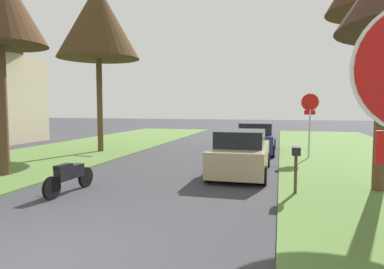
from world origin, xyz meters
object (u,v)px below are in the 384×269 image
parked_sedan_navy (256,139)px  street_tree_left_mid_b (98,22)px  parked_sedan_tan (241,154)px  stop_sign_far (310,111)px  curbside_mailbox (296,156)px  parked_motorcycle (69,176)px

parked_sedan_navy → street_tree_left_mid_b: bearing=-167.0°
street_tree_left_mid_b → parked_sedan_tan: (7.90, -4.04, -6.05)m
stop_sign_far → curbside_mailbox: size_ratio=2.34×
parked_motorcycle → curbside_mailbox: 6.25m
stop_sign_far → curbside_mailbox: (-0.86, -6.86, -1.13)m
parked_sedan_tan → parked_sedan_navy: same height
stop_sign_far → parked_sedan_tan: size_ratio=0.67×
stop_sign_far → parked_motorcycle: 10.89m
parked_sedan_tan → curbside_mailbox: (1.77, -2.58, 0.33)m
street_tree_left_mid_b → parked_sedan_navy: street_tree_left_mid_b is taller
parked_sedan_tan → parked_motorcycle: parked_sedan_tan is taller
parked_motorcycle → curbside_mailbox: curbside_mailbox is taller
curbside_mailbox → street_tree_left_mid_b: bearing=145.6°
parked_sedan_tan → parked_motorcycle: bearing=-137.4°
stop_sign_far → parked_motorcycle: bearing=-130.1°
street_tree_left_mid_b → parked_sedan_tan: bearing=-27.1°
stop_sign_far → parked_sedan_navy: size_ratio=0.67×
parked_motorcycle → curbside_mailbox: size_ratio=1.62×
parked_sedan_tan → parked_motorcycle: size_ratio=2.15×
stop_sign_far → parked_sedan_navy: bearing=147.1°
street_tree_left_mid_b → curbside_mailbox: bearing=-34.4°
street_tree_left_mid_b → parked_motorcycle: size_ratio=4.22×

